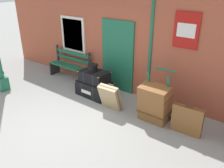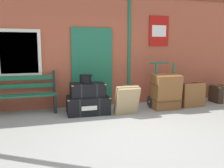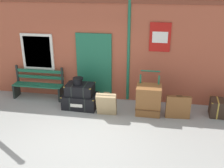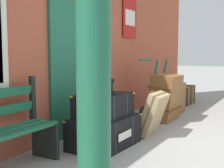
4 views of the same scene
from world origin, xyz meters
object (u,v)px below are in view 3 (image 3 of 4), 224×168
object	(u,v)px
round_hatbox	(78,81)
porters_trolley	(148,104)
platform_bench	(39,85)
suitcase_slate	(178,107)
large_brown_trunk	(148,100)
steamer_trunk_base	(80,101)
corner_trunk	(222,108)
steamer_trunk_middle	(80,89)
suitcase_oxblood	(106,104)

from	to	relation	value
round_hatbox	porters_trolley	xyz separation A→B (m)	(2.06, 0.03, -0.59)
platform_bench	porters_trolley	size ratio (longest dim) A/B	1.34
suitcase_slate	porters_trolley	bearing A→B (deg)	165.75
platform_bench	large_brown_trunk	distance (m)	3.58
steamer_trunk_base	porters_trolley	size ratio (longest dim) A/B	0.86
porters_trolley	corner_trunk	xyz separation A→B (m)	(2.06, 0.11, -0.03)
steamer_trunk_base	porters_trolley	bearing A→B (deg)	0.60
platform_bench	suitcase_slate	world-z (taller)	platform_bench
steamer_trunk_middle	porters_trolley	xyz separation A→B (m)	(2.02, 0.01, -0.31)
suitcase_slate	corner_trunk	size ratio (longest dim) A/B	0.96
round_hatbox	corner_trunk	bearing A→B (deg)	1.92
porters_trolley	suitcase_slate	distance (m)	0.85
platform_bench	suitcase_oxblood	world-z (taller)	platform_bench
round_hatbox	large_brown_trunk	bearing A→B (deg)	-3.95
suitcase_oxblood	steamer_trunk_base	bearing A→B (deg)	156.70
platform_bench	steamer_trunk_middle	bearing A→B (deg)	-16.95
steamer_trunk_middle	suitcase_oxblood	xyz separation A→B (m)	(0.87, -0.38, -0.23)
suitcase_oxblood	steamer_trunk_middle	bearing A→B (deg)	156.19
porters_trolley	suitcase_slate	xyz separation A→B (m)	(0.82, -0.21, 0.05)
corner_trunk	suitcase_slate	bearing A→B (deg)	-165.76
steamer_trunk_middle	corner_trunk	bearing A→B (deg)	1.65
large_brown_trunk	platform_bench	bearing A→B (deg)	169.98
platform_bench	porters_trolley	world-z (taller)	porters_trolley
steamer_trunk_base	round_hatbox	xyz separation A→B (m)	(-0.05, -0.01, 0.65)
steamer_trunk_base	steamer_trunk_middle	world-z (taller)	steamer_trunk_middle
round_hatbox	porters_trolley	world-z (taller)	porters_trolley
suitcase_oxblood	suitcase_slate	world-z (taller)	suitcase_oxblood
suitcase_oxblood	suitcase_slate	size ratio (longest dim) A/B	1.02
steamer_trunk_middle	large_brown_trunk	distance (m)	2.03
steamer_trunk_base	corner_trunk	size ratio (longest dim) A/B	1.43
suitcase_slate	round_hatbox	bearing A→B (deg)	176.51
round_hatbox	suitcase_oxblood	size ratio (longest dim) A/B	0.43
round_hatbox	corner_trunk	distance (m)	4.17
round_hatbox	porters_trolley	distance (m)	2.14
suitcase_slate	corner_trunk	bearing A→B (deg)	14.24
steamer_trunk_base	round_hatbox	world-z (taller)	round_hatbox
suitcase_oxblood	suitcase_slate	distance (m)	1.98
round_hatbox	corner_trunk	world-z (taller)	round_hatbox
round_hatbox	suitcase_slate	xyz separation A→B (m)	(2.88, -0.18, -0.53)
steamer_trunk_base	suitcase_slate	xyz separation A→B (m)	(2.83, -0.19, 0.12)
large_brown_trunk	corner_trunk	xyz separation A→B (m)	(2.06, 0.28, -0.22)
porters_trolley	round_hatbox	bearing A→B (deg)	-179.11
porters_trolley	large_brown_trunk	world-z (taller)	porters_trolley
suitcase_oxblood	porters_trolley	bearing A→B (deg)	18.90
platform_bench	large_brown_trunk	world-z (taller)	platform_bench
porters_trolley	platform_bench	bearing A→B (deg)	172.76
suitcase_oxblood	round_hatbox	bearing A→B (deg)	158.38
porters_trolley	suitcase_oxblood	distance (m)	1.22
steamer_trunk_middle	steamer_trunk_base	bearing A→B (deg)	-75.75
steamer_trunk_base	corner_trunk	bearing A→B (deg)	1.80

